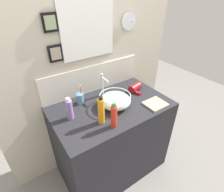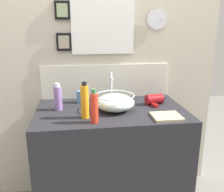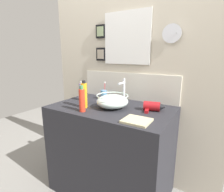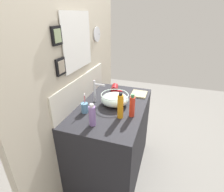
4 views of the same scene
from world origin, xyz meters
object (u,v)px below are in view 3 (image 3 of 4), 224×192
hair_drier (153,107)px  soap_dispenser (82,92)px  shampoo_bottle (84,95)px  spray_bottle (82,100)px  faucet (123,89)px  glass_bowl_sink (112,101)px  hand_towel (137,121)px  toothbrush_cup (104,94)px

hair_drier → soap_dispenser: soap_dispenser is taller
shampoo_bottle → spray_bottle: bearing=-59.3°
soap_dispenser → shampoo_bottle: 0.26m
faucet → soap_dispenser: (-0.40, -0.14, -0.05)m
glass_bowl_sink → shampoo_bottle: bearing=-151.0°
hair_drier → shampoo_bottle: shampoo_bottle is taller
hair_drier → soap_dispenser: 0.74m
glass_bowl_sink → soap_dispenser: size_ratio=1.42×
faucet → shampoo_bottle: (-0.22, -0.32, -0.02)m
soap_dispenser → shampoo_bottle: shampoo_bottle is taller
glass_bowl_sink → faucet: 0.22m
spray_bottle → hand_towel: bearing=2.5°
hand_towel → hair_drier: bearing=85.9°
glass_bowl_sink → hair_drier: glass_bowl_sink is taller
faucet → hand_towel: 0.52m
hair_drier → shampoo_bottle: bearing=-157.9°
hair_drier → soap_dispenser: size_ratio=0.95×
spray_bottle → faucet: bearing=68.8°
hair_drier → soap_dispenser: bearing=-177.0°
spray_bottle → shampoo_bottle: shampoo_bottle is taller
shampoo_bottle → hand_towel: shampoo_bottle is taller
glass_bowl_sink → spray_bottle: size_ratio=1.29×
glass_bowl_sink → shampoo_bottle: (-0.22, -0.12, 0.05)m
hair_drier → glass_bowl_sink: bearing=-162.8°
spray_bottle → shampoo_bottle: (-0.06, 0.09, 0.01)m
soap_dispenser → glass_bowl_sink: bearing=-9.3°
glass_bowl_sink → hand_towel: glass_bowl_sink is taller
glass_bowl_sink → hand_towel: (0.31, -0.19, -0.05)m
toothbrush_cup → shampoo_bottle: bearing=-86.4°
faucet → soap_dispenser: bearing=-161.1°
glass_bowl_sink → hand_towel: bearing=-31.3°
glass_bowl_sink → soap_dispenser: 0.41m
glass_bowl_sink → toothbrush_cup: toothbrush_cup is taller
glass_bowl_sink → shampoo_bottle: 0.25m
faucet → spray_bottle: 0.45m
faucet → spray_bottle: bearing=-111.2°
toothbrush_cup → spray_bottle: 0.44m
soap_dispenser → shampoo_bottle: size_ratio=0.81×
toothbrush_cup → spray_bottle: (0.08, -0.43, 0.05)m
hand_towel → shampoo_bottle: bearing=172.3°
shampoo_bottle → hand_towel: bearing=-7.7°
faucet → hand_towel: (0.31, -0.39, -0.13)m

